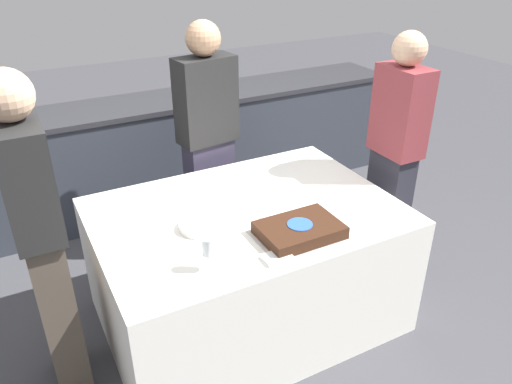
% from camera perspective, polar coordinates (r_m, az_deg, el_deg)
% --- Properties ---
extents(ground_plane, '(14.00, 14.00, 0.00)m').
position_cam_1_polar(ground_plane, '(3.23, -0.96, -13.82)').
color(ground_plane, '#424247').
extents(back_counter, '(4.40, 0.58, 0.92)m').
position_cam_1_polar(back_counter, '(4.32, -11.20, 4.39)').
color(back_counter, '#333842').
rests_on(back_counter, ground_plane).
extents(dining_table, '(1.67, 1.19, 0.76)m').
position_cam_1_polar(dining_table, '(2.99, -1.02, -8.40)').
color(dining_table, white).
rests_on(dining_table, ground_plane).
extents(cake, '(0.45, 0.33, 0.07)m').
position_cam_1_polar(cake, '(2.55, 5.00, -4.38)').
color(cake, '#B7B2AD').
rests_on(cake, dining_table).
extents(plate_stack, '(0.21, 0.21, 0.04)m').
position_cam_1_polar(plate_stack, '(2.63, -6.48, -3.86)').
color(plate_stack, white).
rests_on(plate_stack, dining_table).
extents(wine_glass, '(0.06, 0.06, 0.17)m').
position_cam_1_polar(wine_glass, '(2.26, -5.48, -6.35)').
color(wine_glass, white).
rests_on(wine_glass, dining_table).
extents(side_plate_near_cake, '(0.19, 0.19, 0.00)m').
position_cam_1_polar(side_plate_near_cake, '(2.77, 1.45, -2.16)').
color(side_plate_near_cake, white).
rests_on(side_plate_near_cake, dining_table).
extents(side_plate_right_edge, '(0.19, 0.19, 0.00)m').
position_cam_1_polar(side_plate_right_edge, '(2.92, 3.88, -0.57)').
color(side_plate_right_edge, white).
rests_on(side_plate_right_edge, dining_table).
extents(utensil_pile, '(0.14, 0.10, 0.02)m').
position_cam_1_polar(utensil_pile, '(2.39, 2.41, -7.48)').
color(utensil_pile, white).
rests_on(utensil_pile, dining_table).
extents(person_cutting_cake, '(0.42, 0.25, 1.66)m').
position_cam_1_polar(person_cutting_cake, '(3.45, -5.51, 6.00)').
color(person_cutting_cake, '#383347').
rests_on(person_cutting_cake, ground_plane).
extents(person_seated_left, '(0.22, 0.41, 1.68)m').
position_cam_1_polar(person_seated_left, '(2.50, -23.27, -5.36)').
color(person_seated_left, '#4C4238').
rests_on(person_seated_left, ground_plane).
extents(person_seated_right, '(0.20, 0.33, 1.64)m').
position_cam_1_polar(person_seated_right, '(3.30, 15.51, 3.87)').
color(person_seated_right, '#282833').
rests_on(person_seated_right, ground_plane).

